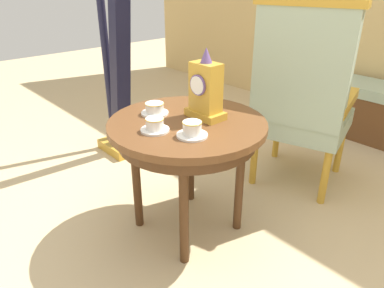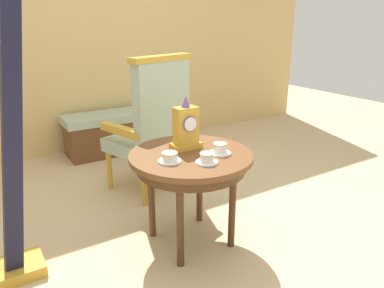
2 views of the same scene
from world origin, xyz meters
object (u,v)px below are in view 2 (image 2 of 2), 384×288
Objects in this scene: side_table at (191,164)px; teacup_right at (207,159)px; teacup_center at (220,149)px; window_bench at (120,131)px; armchair at (153,124)px; mantel_clock at (186,128)px; teacup_left at (170,158)px; harp at (1,157)px.

side_table is 5.88× the size of teacup_right.
window_bench is at bearing 86.73° from teacup_center.
mantel_clock is at bearing -98.36° from armchair.
side_table is 5.57× the size of teacup_left.
teacup_right is 0.11× the size of window_bench.
window_bench is (0.14, 1.13, -0.37)m from armchair.
teacup_left is 1.06× the size of teacup_right.
harp is at bearing -127.10° from window_bench.
window_bench is (0.44, 1.97, -0.42)m from teacup_left.
teacup_center reaches higher than teacup_left.
teacup_right reaches higher than teacup_left.
armchair is (0.10, 0.69, -0.16)m from mantel_clock.
teacup_left is 0.12× the size of armchair.
armchair reaches higher than window_bench.
teacup_left is 0.88m from harp.
armchair is at bearing 81.64° from mantel_clock.
mantel_clock is 0.29× the size of armchair.
mantel_clock reaches higher than teacup_center.
harp reaches higher than window_bench.
teacup_left is 0.41× the size of mantel_clock.
armchair is (0.12, 0.79, 0.05)m from side_table.
harp reaches higher than teacup_right.
armchair is 1.19m from window_bench.
harp is 1.50× the size of window_bench.
teacup_left is 0.27m from mantel_clock.
teacup_center is 0.41× the size of mantel_clock.
harp is (-1.00, 0.42, 0.08)m from teacup_right.
teacup_left is at bearing 143.46° from teacup_right.
window_bench is at bearing 52.90° from harp.
teacup_center is (0.15, -0.10, 0.10)m from side_table.
window_bench is (0.24, 1.82, -0.53)m from mantel_clock.
teacup_left is at bearing -109.71° from armchair.
harp reaches higher than armchair.
teacup_left is at bearing -142.69° from mantel_clock.
teacup_center is 0.08× the size of harp.
harp is at bearing 166.95° from side_table.
teacup_left is 1.00× the size of teacup_center.
armchair reaches higher than side_table.
side_table is at bearing 145.41° from teacup_center.
mantel_clock is 1.91m from window_bench.
window_bench is (0.26, 1.91, -0.32)m from side_table.
teacup_right is at bearing -97.72° from armchair.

